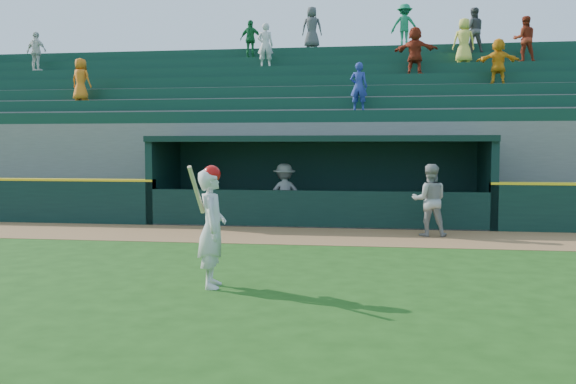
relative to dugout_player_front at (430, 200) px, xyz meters
name	(u,v)px	position (x,y,z in m)	size (l,w,h in m)	color
ground	(274,276)	(-2.90, -5.31, -0.87)	(120.00, 120.00, 0.00)	#1B4511
warning_track	(308,236)	(-2.90, -0.41, -0.87)	(40.00, 3.00, 0.01)	brown
dugout_player_front	(430,200)	(0.00, 0.00, 0.00)	(0.85, 0.66, 1.75)	#999994
dugout_player_inside	(284,194)	(-3.88, 2.09, -0.03)	(1.09, 0.63, 1.69)	gray
dugout	(321,175)	(-2.90, 2.69, 0.48)	(9.40, 2.80, 2.46)	#62625E
stands	(334,140)	(-2.89, 7.27, 1.54)	(34.50, 6.25, 7.60)	slate
batter_at_plate	(212,226)	(-3.70, -6.28, 0.07)	(0.55, 0.85, 1.89)	silver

